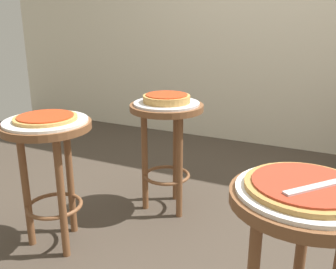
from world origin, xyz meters
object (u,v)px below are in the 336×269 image
object	(u,v)px
stool_foreground	(299,243)
serving_plate_leftside	(167,103)
serving_plate_foreground	(305,191)
serving_plate_middle	(46,121)
pizza_middle	(46,118)
stool_leftside	(167,131)
pizza_leftside	(167,98)
pizza_foreground	(306,186)
pizza_server_knife	(318,186)
stool_middle	(49,154)

from	to	relation	value
stool_foreground	serving_plate_leftside	size ratio (longest dim) A/B	1.74
serving_plate_leftside	stool_foreground	bearing A→B (deg)	-45.01
stool_foreground	serving_plate_foreground	distance (m)	0.16
serving_plate_middle	pizza_middle	xyz separation A→B (m)	(0.00, 0.00, 0.02)
pizza_middle	stool_leftside	size ratio (longest dim) A/B	0.45
pizza_middle	pizza_leftside	xyz separation A→B (m)	(0.34, 0.58, 0.01)
pizza_middle	stool_foreground	bearing A→B (deg)	-12.03
pizza_foreground	stool_leftside	xyz separation A→B (m)	(-0.83, 0.83, -0.18)
serving_plate_middle	serving_plate_leftside	size ratio (longest dim) A/B	1.04
serving_plate_middle	pizza_middle	distance (m)	0.02
serving_plate_foreground	stool_leftside	bearing A→B (deg)	134.99
stool_leftside	pizza_leftside	distance (m)	0.19
serving_plate_middle	serving_plate_leftside	world-z (taller)	same
serving_plate_foreground	pizza_leftside	size ratio (longest dim) A/B	1.45
pizza_leftside	pizza_middle	bearing A→B (deg)	-120.17
serving_plate_leftside	pizza_leftside	world-z (taller)	pizza_leftside
pizza_middle	stool_leftside	distance (m)	0.70
pizza_leftside	pizza_server_knife	size ratio (longest dim) A/B	1.20
pizza_middle	pizza_leftside	world-z (taller)	pizza_leftside
stool_foreground	serving_plate_middle	bearing A→B (deg)	167.97
serving_plate_foreground	pizza_server_knife	bearing A→B (deg)	-33.69
pizza_foreground	pizza_server_knife	xyz separation A→B (m)	(0.03, -0.02, 0.01)
pizza_server_knife	serving_plate_leftside	bearing A→B (deg)	84.94
serving_plate_foreground	pizza_foreground	distance (m)	0.02
serving_plate_leftside	pizza_server_knife	world-z (taller)	pizza_server_knife
serving_plate_foreground	serving_plate_leftside	size ratio (longest dim) A/B	1.03
pizza_middle	stool_leftside	world-z (taller)	pizza_middle
serving_plate_leftside	serving_plate_middle	bearing A→B (deg)	-120.17
pizza_foreground	pizza_leftside	world-z (taller)	pizza_leftside
stool_foreground	pizza_foreground	size ratio (longest dim) A/B	1.93
pizza_foreground	serving_plate_foreground	bearing A→B (deg)	0.00
pizza_foreground	stool_middle	size ratio (longest dim) A/B	0.52
pizza_foreground	pizza_server_knife	world-z (taller)	pizza_server_knife
serving_plate_middle	pizza_leftside	world-z (taller)	pizza_leftside
pizza_middle	pizza_leftside	distance (m)	0.67
serving_plate_leftside	serving_plate_foreground	bearing A→B (deg)	-45.01
stool_foreground	stool_middle	xyz separation A→B (m)	(-1.17, 0.25, 0.00)
stool_middle	pizza_leftside	bearing A→B (deg)	59.83
stool_middle	pizza_middle	bearing A→B (deg)	-153.43
stool_leftside	serving_plate_foreground	bearing A→B (deg)	-45.01
pizza_foreground	stool_middle	world-z (taller)	pizza_foreground
pizza_server_knife	stool_leftside	bearing A→B (deg)	84.94
serving_plate_foreground	pizza_leftside	world-z (taller)	pizza_leftside
pizza_foreground	stool_leftside	size ratio (longest dim) A/B	0.52
serving_plate_foreground	stool_middle	size ratio (longest dim) A/B	0.59
serving_plate_foreground	pizza_middle	bearing A→B (deg)	167.97
pizza_foreground	stool_middle	bearing A→B (deg)	167.97
stool_middle	serving_plate_leftside	distance (m)	0.69
serving_plate_leftside	pizza_server_knife	xyz separation A→B (m)	(0.86, -0.85, 0.03)
pizza_foreground	pizza_server_knife	bearing A→B (deg)	-33.69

